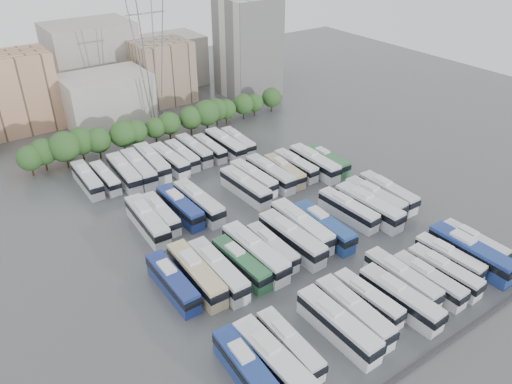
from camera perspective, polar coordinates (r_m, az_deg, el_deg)
ground at (r=84.58m, az=2.14°, el=-3.94°), size 220.00×220.00×0.00m
parapet at (r=67.58m, az=19.91°, el=-16.62°), size 56.00×0.50×0.50m
tree_line at (r=114.08m, az=-11.53°, el=7.41°), size 64.71×7.59×7.96m
city_buildings at (r=137.83m, az=-19.10°, el=12.03°), size 102.00×35.00×20.00m
apartment_tower at (r=141.08m, az=-0.93°, el=16.23°), size 14.00×14.00×26.00m
electricity_pylon at (r=117.99m, az=-12.11°, el=15.57°), size 9.00×6.91×33.83m
bus_r0_s0 at (r=59.61m, az=-0.86°, el=-19.82°), size 3.31×12.67×3.94m
bus_r0_s1 at (r=60.26m, az=2.16°, el=-18.91°), size 3.24×13.51×4.22m
bus_r0_s2 at (r=62.63m, az=3.87°, el=-16.99°), size 2.72×11.15×3.48m
bus_r0_s4 at (r=65.12m, az=9.35°, el=-14.74°), size 3.01×12.96×4.05m
bus_r0_s5 at (r=67.14m, az=11.11°, el=-13.32°), size 3.01×12.65×3.95m
bus_r0_s6 at (r=69.83m, az=12.65°, el=-11.77°), size 2.86×10.99×3.42m
bus_r0_s7 at (r=70.52m, az=16.14°, el=-11.57°), size 3.28×12.67×3.94m
bus_r0_s8 at (r=73.74m, az=16.33°, el=-9.50°), size 2.69×12.28×3.85m
bus_r0_s9 at (r=74.93m, az=19.11°, el=-9.46°), size 2.75×11.38×3.55m
bus_r0_s10 at (r=77.12m, az=20.68°, el=-8.51°), size 3.03×11.50×3.58m
bus_r0_s11 at (r=80.16m, az=21.20°, el=-7.04°), size 2.88×11.06×3.44m
bus_r0_s12 at (r=81.73m, az=23.32°, el=-6.40°), size 3.09×13.63×4.27m
bus_r0_s13 at (r=84.91m, az=23.65°, el=-5.34°), size 2.48×10.98×3.44m
bus_r1_s0 at (r=71.32m, az=-9.52°, el=-10.11°), size 2.66×12.13×3.80m
bus_r1_s1 at (r=71.90m, az=-6.84°, el=-9.27°), size 3.17×13.43×4.20m
bus_r1_s2 at (r=72.30m, az=-4.39°, el=-8.88°), size 3.00×13.22×4.14m
bus_r1_s3 at (r=73.68m, az=-1.75°, el=-8.13°), size 3.11×11.94×3.71m
bus_r1_s4 at (r=75.15m, az=-0.11°, el=-6.94°), size 3.38×13.76×4.29m
bus_r1_s5 at (r=77.01m, az=1.86°, el=-6.28°), size 2.60×11.13×3.48m
bus_r1_s6 at (r=78.35m, az=4.09°, el=-5.29°), size 3.36×13.59×4.24m
bus_r1_s7 at (r=81.18m, az=5.22°, el=-3.92°), size 3.31×13.61×4.25m
bus_r1_s8 at (r=81.79m, az=7.74°, el=-3.89°), size 3.12×12.93×4.04m
bus_r1_s10 at (r=86.90m, az=10.47°, el=-1.97°), size 3.27×12.27×3.81m
bus_r1_s11 at (r=88.05m, az=12.75°, el=-1.61°), size 3.52×13.69×4.26m
bus_r1_s12 at (r=91.04m, az=13.42°, el=-0.67°), size 3.18×12.61×3.93m
bus_r1_s13 at (r=93.40m, az=14.83°, el=-0.03°), size 2.99×12.55×3.92m
bus_r2_s1 at (r=84.19m, az=-12.32°, el=-3.22°), size 3.44×13.39×4.17m
bus_r2_s2 at (r=86.19m, az=-10.82°, el=-2.41°), size 2.80×11.34×3.54m
bus_r2_s3 at (r=87.13m, az=-8.69°, el=-1.66°), size 3.14×12.55×3.91m
bus_r2_s4 at (r=87.76m, az=-6.57°, el=-1.16°), size 3.34×13.20×4.11m
bus_r2_s7 at (r=92.05m, az=-1.26°, el=0.63°), size 3.30×12.82×3.99m
bus_r2_s8 at (r=95.13m, az=-0.31°, el=1.63°), size 3.19×12.20×3.79m
bus_r2_s9 at (r=96.44m, az=1.62°, el=2.12°), size 2.98×12.85×4.02m
bus_r2_s10 at (r=98.07m, az=3.26°, el=2.45°), size 3.06×11.49×3.57m
bus_r2_s11 at (r=100.36m, az=4.56°, el=3.09°), size 2.70×11.39×3.56m
bus_r2_s12 at (r=101.07m, az=6.70°, el=3.35°), size 3.09×13.14×4.11m
bus_r2_s13 at (r=102.98m, az=8.07°, el=3.64°), size 2.63×11.54×3.61m
bus_r3_s0 at (r=99.93m, az=-18.73°, el=1.39°), size 2.82×12.10×3.78m
bus_r3_s1 at (r=99.90m, az=-16.84°, el=1.59°), size 2.41×10.81×3.39m
bus_r3_s2 at (r=100.09m, az=-14.84°, el=2.18°), size 3.39×13.10×4.08m
bus_r3_s3 at (r=100.90m, az=-13.26°, el=2.67°), size 3.58×13.39×4.16m
bus_r3_s4 at (r=102.85m, az=-11.79°, el=3.41°), size 3.56×13.37×4.16m
bus_r3_s5 at (r=103.28m, az=-9.86°, el=3.65°), size 3.22×12.52×3.90m
bus_r3_s6 at (r=105.14m, az=-8.44°, el=4.19°), size 2.52×11.43×3.58m
bus_r3_s7 at (r=106.96m, az=-7.11°, el=4.82°), size 2.64×12.05×3.78m
bus_r3_s8 at (r=107.72m, az=-5.30°, el=5.02°), size 2.46×10.87×3.40m
bus_r3_s9 at (r=108.57m, az=-3.54°, el=5.48°), size 2.86×12.79×4.01m
bus_r3_s10 at (r=110.33m, az=-2.09°, el=5.82°), size 3.04×11.50×3.57m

